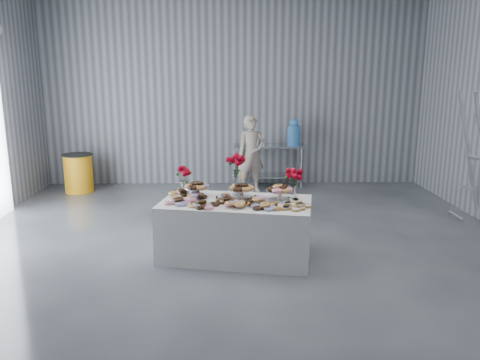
# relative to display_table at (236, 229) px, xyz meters

# --- Properties ---
(ground) EXTENTS (9.00, 9.00, 0.00)m
(ground) POSITION_rel_display_table_xyz_m (0.01, -0.25, -0.38)
(ground) COLOR #34363B
(ground) RESTS_ON ground
(room_walls) EXTENTS (8.04, 9.04, 4.02)m
(room_walls) POSITION_rel_display_table_xyz_m (-0.26, -0.18, 2.26)
(room_walls) COLOR gray
(room_walls) RESTS_ON ground
(display_table) EXTENTS (2.05, 1.34, 0.75)m
(display_table) POSITION_rel_display_table_xyz_m (0.00, 0.00, 0.00)
(display_table) COLOR white
(display_table) RESTS_ON ground
(prep_table) EXTENTS (1.50, 0.60, 0.90)m
(prep_table) POSITION_rel_display_table_xyz_m (0.75, 3.85, 0.24)
(prep_table) COLOR silver
(prep_table) RESTS_ON ground
(donut_mounds) EXTENTS (1.92, 1.13, 0.09)m
(donut_mounds) POSITION_rel_display_table_xyz_m (0.00, -0.05, 0.42)
(donut_mounds) COLOR #E6B154
(donut_mounds) RESTS_ON display_table
(cake_stand_left) EXTENTS (0.36, 0.36, 0.17)m
(cake_stand_left) POSITION_rel_display_table_xyz_m (-0.51, 0.25, 0.52)
(cake_stand_left) COLOR silver
(cake_stand_left) RESTS_ON display_table
(cake_stand_mid) EXTENTS (0.36, 0.36, 0.17)m
(cake_stand_mid) POSITION_rel_display_table_xyz_m (0.08, 0.14, 0.52)
(cake_stand_mid) COLOR silver
(cake_stand_mid) RESTS_ON display_table
(cake_stand_right) EXTENTS (0.36, 0.36, 0.17)m
(cake_stand_right) POSITION_rel_display_table_xyz_m (0.57, 0.04, 0.52)
(cake_stand_right) COLOR silver
(cake_stand_right) RESTS_ON display_table
(danish_pile) EXTENTS (0.48, 0.48, 0.11)m
(danish_pile) POSITION_rel_display_table_xyz_m (0.71, -0.29, 0.43)
(danish_pile) COLOR white
(danish_pile) RESTS_ON display_table
(bouquet_left) EXTENTS (0.26, 0.26, 0.42)m
(bouquet_left) POSITION_rel_display_table_xyz_m (-0.69, 0.39, 0.67)
(bouquet_left) COLOR white
(bouquet_left) RESTS_ON display_table
(bouquet_right) EXTENTS (0.26, 0.26, 0.42)m
(bouquet_right) POSITION_rel_display_table_xyz_m (0.74, 0.16, 0.67)
(bouquet_right) COLOR white
(bouquet_right) RESTS_ON display_table
(bouquet_center) EXTENTS (0.26, 0.26, 0.57)m
(bouquet_center) POSITION_rel_display_table_xyz_m (0.02, 0.35, 0.75)
(bouquet_center) COLOR silver
(bouquet_center) RESTS_ON display_table
(water_jug) EXTENTS (0.28, 0.28, 0.55)m
(water_jug) POSITION_rel_display_table_xyz_m (1.25, 3.85, 0.77)
(water_jug) COLOR #4395E4
(water_jug) RESTS_ON prep_table
(drink_bottles) EXTENTS (0.54, 0.08, 0.27)m
(drink_bottles) POSITION_rel_display_table_xyz_m (0.43, 3.75, 0.66)
(drink_bottles) COLOR #268C33
(drink_bottles) RESTS_ON prep_table
(person) EXTENTS (0.65, 0.53, 1.55)m
(person) POSITION_rel_display_table_xyz_m (0.36, 3.44, 0.40)
(person) COLOR #CC8C93
(person) RESTS_ON ground
(trash_barrel) EXTENTS (0.60, 0.60, 0.77)m
(trash_barrel) POSITION_rel_display_table_xyz_m (-3.14, 3.54, 0.01)
(trash_barrel) COLOR #FEA715
(trash_barrel) RESTS_ON ground
(stepladder) EXTENTS (0.75, 0.53, 2.11)m
(stepladder) POSITION_rel_display_table_xyz_m (3.76, 1.30, 0.68)
(stepladder) COLOR silver
(stepladder) RESTS_ON ground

